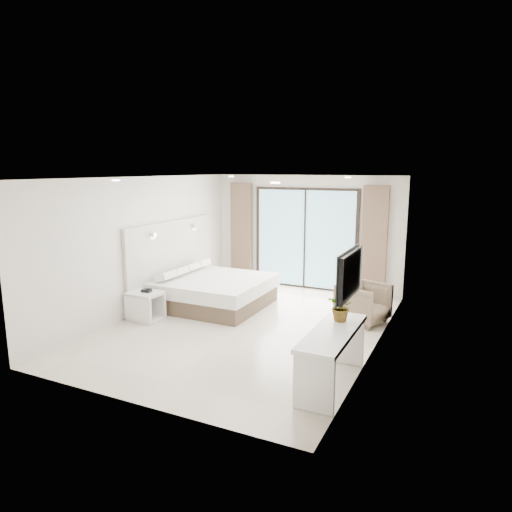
# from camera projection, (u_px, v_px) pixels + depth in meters

# --- Properties ---
(ground) EXTENTS (6.20, 6.20, 0.00)m
(ground) POSITION_uv_depth(u_px,v_px,m) (248.00, 326.00, 8.37)
(ground) COLOR beige
(ground) RESTS_ON ground
(room_shell) EXTENTS (4.62, 6.22, 2.72)m
(room_shell) POSITION_uv_depth(u_px,v_px,m) (257.00, 235.00, 8.88)
(room_shell) COLOR silver
(room_shell) RESTS_ON ground
(bed) EXTENTS (2.15, 2.05, 0.74)m
(bed) POSITION_uv_depth(u_px,v_px,m) (213.00, 291.00, 9.58)
(bed) COLOR brown
(bed) RESTS_ON ground
(nightstand) EXTENTS (0.62, 0.51, 0.55)m
(nightstand) POSITION_uv_depth(u_px,v_px,m) (145.00, 306.00, 8.69)
(nightstand) COLOR white
(nightstand) RESTS_ON ground
(phone) EXTENTS (0.19, 0.16, 0.06)m
(phone) POSITION_uv_depth(u_px,v_px,m) (147.00, 291.00, 8.63)
(phone) COLOR black
(phone) RESTS_ON nightstand
(console_desk) EXTENTS (0.53, 1.68, 0.77)m
(console_desk) POSITION_uv_depth(u_px,v_px,m) (332.00, 345.00, 6.01)
(console_desk) COLOR white
(console_desk) RESTS_ON ground
(plant) EXTENTS (0.46, 0.49, 0.32)m
(plant) POSITION_uv_depth(u_px,v_px,m) (342.00, 310.00, 6.31)
(plant) COLOR #33662D
(plant) RESTS_ON console_desk
(armchair) EXTENTS (0.96, 0.99, 0.82)m
(armchair) POSITION_uv_depth(u_px,v_px,m) (363.00, 301.00, 8.54)
(armchair) COLOR #7D6952
(armchair) RESTS_ON ground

